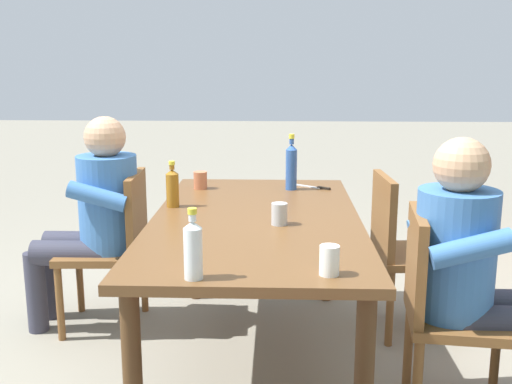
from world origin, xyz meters
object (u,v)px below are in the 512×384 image
at_px(chair_far_right, 443,304).
at_px(bottle_amber, 172,187).
at_px(bottle_clear, 193,249).
at_px(cup_white, 329,260).
at_px(dining_table, 256,233).
at_px(bottle_blue, 291,166).
at_px(chair_far_left, 404,245).
at_px(table_knife, 315,187).
at_px(cup_terracotta, 200,180).
at_px(chair_near_left, 116,242).
at_px(person_in_plaid_shirt, 95,212).
at_px(person_in_white_shirt, 474,266).
at_px(cup_steel, 279,214).

relative_size(chair_far_right, bottle_amber, 3.74).
distance_m(bottle_clear, cup_white, 0.47).
relative_size(dining_table, bottle_blue, 5.72).
bearing_deg(chair_far_left, table_knife, -119.55).
relative_size(bottle_amber, cup_terracotta, 2.36).
distance_m(dining_table, cup_white, 0.84).
bearing_deg(bottle_blue, bottle_amber, -54.15).
bearing_deg(cup_terracotta, bottle_amber, -10.76).
bearing_deg(bottle_clear, dining_table, 167.73).
height_order(chair_near_left, bottle_blue, bottle_blue).
bearing_deg(table_knife, bottle_amber, -56.75).
height_order(dining_table, table_knife, table_knife).
bearing_deg(table_knife, chair_far_left, 60.45).
relative_size(chair_far_right, chair_near_left, 1.00).
height_order(person_in_plaid_shirt, cup_terracotta, person_in_plaid_shirt).
xyz_separation_m(bottle_blue, table_knife, (-0.05, 0.14, -0.13)).
bearing_deg(bottle_clear, person_in_white_shirt, 111.48).
height_order(cup_white, cup_terracotta, cup_white).
bearing_deg(chair_near_left, chair_far_right, 62.76).
bearing_deg(bottle_clear, cup_steel, 157.43).
relative_size(bottle_amber, cup_steel, 2.36).
xyz_separation_m(bottle_blue, cup_white, (1.40, 0.10, -0.08)).
relative_size(person_in_white_shirt, bottle_blue, 3.72).
distance_m(person_in_plaid_shirt, bottle_blue, 1.12).
distance_m(chair_far_left, cup_steel, 0.92).
bearing_deg(chair_near_left, table_knife, 103.29).
bearing_deg(chair_far_left, cup_white, -23.19).
xyz_separation_m(chair_far_left, cup_white, (1.18, -0.51, 0.31)).
bearing_deg(dining_table, chair_near_left, -117.61).
distance_m(chair_far_left, bottle_clear, 1.61).
bearing_deg(cup_terracotta, chair_far_left, 78.82).
distance_m(chair_far_right, person_in_white_shirt, 0.20).
height_order(chair_far_right, bottle_clear, bottle_clear).
bearing_deg(cup_white, chair_far_left, 156.81).
height_order(dining_table, cup_steel, cup_steel).
distance_m(chair_near_left, bottle_amber, 0.56).
bearing_deg(bottle_blue, person_in_white_shirt, 34.89).
height_order(dining_table, chair_near_left, chair_near_left).
distance_m(chair_far_left, bottle_blue, 0.76).
relative_size(cup_white, cup_steel, 1.07).
xyz_separation_m(bottle_clear, cup_steel, (-0.70, 0.29, -0.06)).
bearing_deg(bottle_clear, chair_near_left, -154.03).
distance_m(chair_far_right, cup_white, 0.71).
bearing_deg(bottle_amber, chair_far_right, 64.23).
relative_size(bottle_clear, cup_white, 2.34).
xyz_separation_m(chair_far_left, bottle_amber, (0.22, -1.21, 0.36)).
xyz_separation_m(cup_steel, table_knife, (-0.80, 0.20, -0.04)).
distance_m(bottle_blue, bottle_clear, 1.50).
bearing_deg(person_in_plaid_shirt, bottle_blue, 101.28).
distance_m(chair_far_left, cup_white, 1.32).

